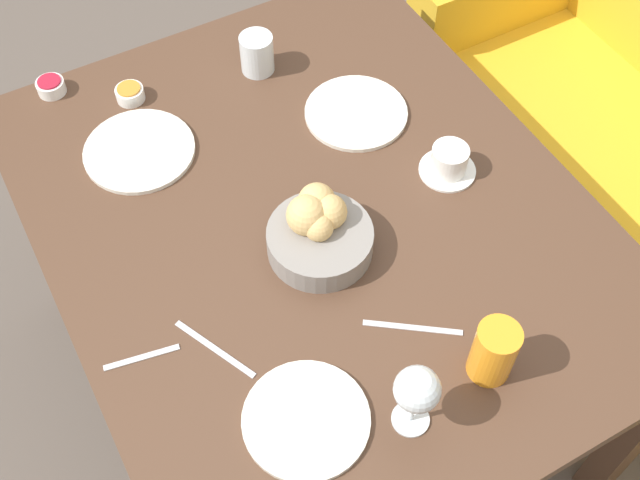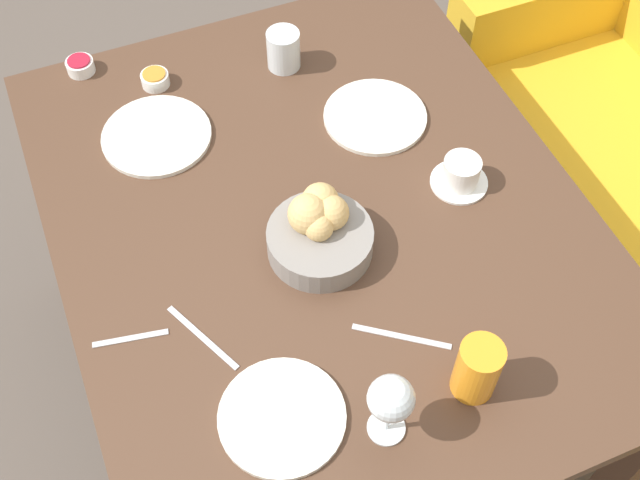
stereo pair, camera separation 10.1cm
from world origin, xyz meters
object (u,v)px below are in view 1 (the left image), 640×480
(juice_glass, at_px, (494,352))
(jam_bowl_berry, at_px, (51,86))
(wine_glass, at_px, (417,391))
(plate_near_left, at_px, (139,151))
(coffee_cup, at_px, (449,162))
(plate_far_center, at_px, (356,113))
(water_tumbler, at_px, (257,54))
(fork_silver, at_px, (413,328))
(plate_near_right, at_px, (306,420))
(jam_bowl_honey, at_px, (130,94))
(spoon_coffee, at_px, (142,357))
(bread_basket, at_px, (319,230))
(knife_silver, at_px, (215,349))

(juice_glass, xyz_separation_m, jam_bowl_berry, (-1.02, -0.44, -0.05))
(wine_glass, xyz_separation_m, jam_bowl_berry, (-1.04, -0.28, -0.10))
(plate_near_left, distance_m, coffee_cup, 0.64)
(juice_glass, height_order, coffee_cup, juice_glass)
(plate_far_center, xyz_separation_m, water_tumbler, (-0.23, -0.12, 0.04))
(juice_glass, distance_m, fork_silver, 0.16)
(plate_near_right, bearing_deg, plate_far_center, 142.76)
(jam_bowl_honey, bearing_deg, fork_silver, 16.27)
(jam_bowl_honey, relative_size, spoon_coffee, 0.46)
(coffee_cup, distance_m, jam_bowl_honey, 0.71)
(plate_near_right, xyz_separation_m, jam_bowl_honey, (-0.85, 0.02, 0.01))
(wine_glass, height_order, jam_bowl_berry, wine_glass)
(jam_bowl_honey, xyz_separation_m, fork_silver, (0.79, 0.23, -0.01))
(coffee_cup, relative_size, spoon_coffee, 0.88)
(wine_glass, distance_m, spoon_coffee, 0.49)
(plate_near_right, height_order, juice_glass, juice_glass)
(bread_basket, bearing_deg, knife_silver, -67.97)
(plate_near_left, xyz_separation_m, plate_near_right, (0.69, 0.02, 0.00))
(plate_far_center, bearing_deg, water_tumbler, -152.16)
(water_tumbler, height_order, fork_silver, water_tumbler)
(bread_basket, relative_size, jam_bowl_honey, 3.24)
(juice_glass, relative_size, water_tumbler, 1.37)
(plate_near_right, height_order, coffee_cup, coffee_cup)
(water_tumbler, relative_size, spoon_coffee, 0.68)
(plate_near_left, xyz_separation_m, fork_silver, (0.63, 0.27, -0.00))
(jam_bowl_honey, bearing_deg, knife_silver, -8.52)
(plate_near_right, distance_m, coffee_cup, 0.61)
(coffee_cup, xyz_separation_m, spoon_coffee, (0.09, -0.71, -0.03))
(bread_basket, bearing_deg, jam_bowl_honey, -162.48)
(plate_near_left, relative_size, plate_far_center, 1.04)
(plate_near_left, height_order, wine_glass, wine_glass)
(water_tumbler, bearing_deg, bread_basket, -13.22)
(water_tumbler, distance_m, fork_silver, 0.74)
(coffee_cup, xyz_separation_m, jam_bowl_berry, (-0.62, -0.64, -0.01))
(plate_near_left, xyz_separation_m, juice_glass, (0.76, 0.34, 0.06))
(plate_far_center, distance_m, wine_glass, 0.71)
(jam_bowl_honey, relative_size, knife_silver, 0.37)
(spoon_coffee, bearing_deg, plate_near_left, 158.81)
(water_tumbler, xyz_separation_m, knife_silver, (0.60, -0.39, -0.04))
(plate_near_right, relative_size, plate_far_center, 0.96)
(plate_far_center, height_order, jam_bowl_honey, jam_bowl_honey)
(bread_basket, bearing_deg, spoon_coffee, -80.88)
(fork_silver, bearing_deg, spoon_coffee, -111.99)
(bread_basket, xyz_separation_m, wine_glass, (0.39, -0.04, 0.07))
(jam_bowl_honey, bearing_deg, coffee_cup, 43.82)
(plate_near_left, xyz_separation_m, jam_bowl_honey, (-0.16, 0.04, 0.01))
(plate_near_left, bearing_deg, jam_bowl_berry, -158.65)
(plate_far_center, relative_size, juice_glass, 1.79)
(plate_far_center, relative_size, jam_bowl_honey, 3.59)
(jam_bowl_honey, bearing_deg, water_tumbler, 80.07)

